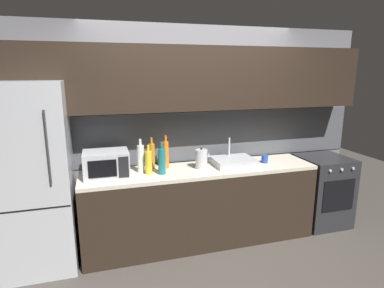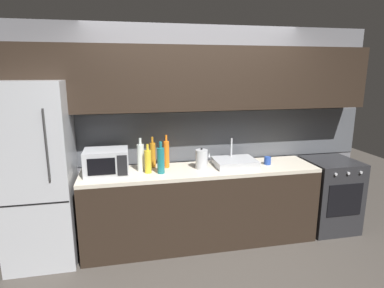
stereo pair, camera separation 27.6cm
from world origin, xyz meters
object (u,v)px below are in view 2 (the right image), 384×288
wine_bottle_yellow (148,161)px  wine_bottle_amber (153,155)px  refrigerator (38,174)px  wine_bottle_orange (166,154)px  kettle (202,159)px  oven_range (329,194)px  mug_blue (268,161)px  microwave (106,162)px  wine_bottle_teal (161,160)px  wine_bottle_clear (141,157)px

wine_bottle_yellow → wine_bottle_amber: 0.22m
refrigerator → wine_bottle_orange: refrigerator is taller
refrigerator → wine_bottle_amber: size_ratio=5.35×
kettle → wine_bottle_amber: bearing=162.8°
oven_range → wine_bottle_yellow: (-2.27, -0.03, 0.58)m
refrigerator → wine_bottle_amber: bearing=8.2°
kettle → mug_blue: 0.80m
microwave → kettle: (1.04, -0.01, -0.03)m
oven_range → kettle: bearing=179.8°
microwave → refrigerator: bearing=-178.4°
wine_bottle_amber → microwave: bearing=-163.3°
kettle → mug_blue: kettle is taller
wine_bottle_yellow → oven_range: bearing=0.8°
oven_range → wine_bottle_teal: (-2.14, -0.07, 0.60)m
kettle → wine_bottle_clear: size_ratio=0.65×
refrigerator → mug_blue: size_ratio=20.58×
wine_bottle_clear → mug_blue: wine_bottle_clear is taller
oven_range → kettle: kettle is taller
refrigerator → wine_bottle_teal: (1.25, -0.07, 0.10)m
mug_blue → refrigerator: bearing=-180.0°
refrigerator → wine_bottle_clear: 1.05m
kettle → microwave: bearing=179.2°
oven_range → microwave: bearing=179.6°
wine_bottle_teal → mug_blue: (1.27, 0.07, -0.10)m
refrigerator → wine_bottle_yellow: (1.12, -0.03, 0.08)m
wine_bottle_clear → kettle: bearing=-4.0°
microwave → wine_bottle_yellow: wine_bottle_yellow is taller
wine_bottle_orange → wine_bottle_yellow: bearing=-144.2°
wine_bottle_yellow → wine_bottle_clear: size_ratio=0.86×
wine_bottle_orange → wine_bottle_amber: 0.16m
wine_bottle_clear → mug_blue: 1.48m
oven_range → kettle: size_ratio=3.72×
wine_bottle_orange → wine_bottle_clear: (-0.29, -0.08, -0.00)m
oven_range → wine_bottle_orange: 2.14m
refrigerator → wine_bottle_orange: (1.34, 0.13, 0.11)m
oven_range → wine_bottle_yellow: bearing=-179.2°
wine_bottle_yellow → wine_bottle_orange: bearing=35.8°
microwave → mug_blue: (1.84, -0.02, -0.09)m
mug_blue → microwave: bearing=179.4°
wine_bottle_orange → mug_blue: 1.20m
refrigerator → wine_bottle_teal: size_ratio=5.41×
kettle → mug_blue: size_ratio=2.63×
microwave → wine_bottle_teal: size_ratio=1.31×
kettle → wine_bottle_yellow: bearing=-176.5°
wine_bottle_teal → wine_bottle_yellow: bearing=163.4°
oven_range → wine_bottle_clear: 2.42m
wine_bottle_yellow → mug_blue: size_ratio=3.47×
kettle → wine_bottle_amber: (-0.54, 0.17, 0.04)m
oven_range → kettle: 1.76m
wine_bottle_teal → mug_blue: size_ratio=3.80×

